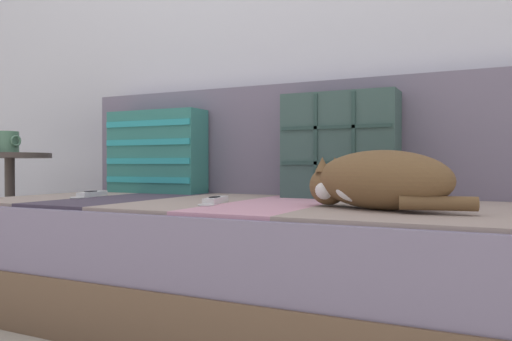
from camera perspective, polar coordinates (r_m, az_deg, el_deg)
The scene contains 10 objects.
ground_plane at distance 1.63m, azimuth -3.13°, elevation -16.91°, with size 14.00×14.00×0.00m, color #A89E8E.
couch at distance 1.67m, azimuth -1.53°, elevation -9.97°, with size 1.83×0.91×0.37m.
sofa_backrest at distance 1.99m, azimuth 3.58°, elevation 3.47°, with size 1.79×0.14×0.43m.
throw_pillow_quilted at distance 1.77m, azimuth 9.56°, elevation 2.81°, with size 0.40×0.14×0.37m.
throw_pillow_striped at distance 2.12m, azimuth -11.29°, elevation 2.09°, with size 0.42×0.14×0.34m.
sleeping_cat at distance 1.35m, azimuth 13.29°, elevation -1.19°, with size 0.45×0.28×0.16m.
game_remote_near at distance 1.53m, azimuth -4.70°, elevation -3.43°, with size 0.09×0.20×0.02m.
game_remote_far at distance 1.93m, azimuth -18.31°, elevation -2.60°, with size 0.09×0.21×0.02m.
end_table at distance 2.43m, azimuth -26.31°, elevation -2.26°, with size 0.34×0.34×0.54m.
coffee_mug at distance 2.36m, azimuth -26.49°, elevation 2.94°, with size 0.10×0.09×0.09m.
Camera 1 is at (0.75, -1.36, 0.50)m, focal length 35.00 mm.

